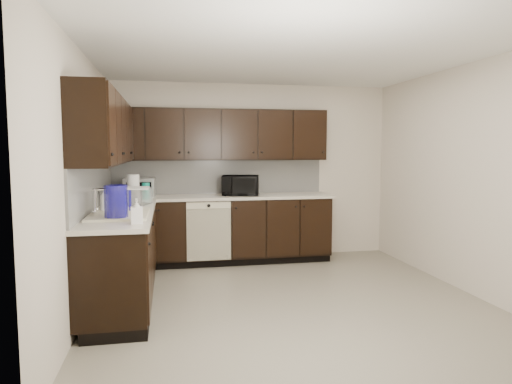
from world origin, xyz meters
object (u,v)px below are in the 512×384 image
storage_bin (127,196)px  toaster_oven (140,187)px  blue_pitcher (116,202)px  microwave (240,185)px  sink (119,221)px

storage_bin → toaster_oven: bearing=83.8°
storage_bin → blue_pitcher: blue_pitcher is taller
toaster_oven → blue_pitcher: 1.99m
microwave → storage_bin: (-1.44, -0.80, -0.04)m
sink → toaster_oven: 1.75m
blue_pitcher → microwave: bearing=52.9°
toaster_oven → blue_pitcher: blue_pitcher is taller
sink → storage_bin: bearing=90.0°
sink → blue_pitcher: bearing=-89.5°
sink → microwave: 2.22m
toaster_oven → storage_bin: size_ratio=0.83×
microwave → blue_pitcher: size_ratio=1.59×
sink → microwave: microwave is taller
microwave → blue_pitcher: bearing=-114.5°
storage_bin → blue_pitcher: (0.00, -1.12, 0.06)m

